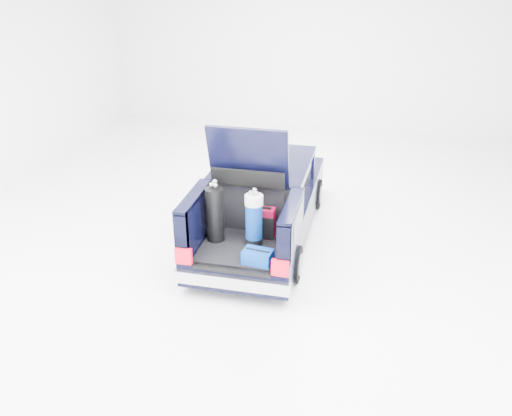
% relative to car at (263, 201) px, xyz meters
% --- Properties ---
extents(ground, '(14.00, 14.00, 0.00)m').
position_rel_car_xyz_m(ground, '(0.00, -0.11, -0.67)').
color(ground, white).
rests_on(ground, ground).
extents(car, '(1.87, 4.65, 2.47)m').
position_rel_car_xyz_m(car, '(0.00, 0.00, 0.00)').
color(car, black).
rests_on(car, ground).
extents(red_suitcase, '(0.34, 0.22, 0.54)m').
position_rel_car_xyz_m(red_suitcase, '(0.28, -1.19, 0.18)').
color(red_suitcase, maroon).
rests_on(red_suitcase, car).
extents(black_golf_bag, '(0.35, 0.38, 1.03)m').
position_rel_car_xyz_m(black_golf_bag, '(-0.47, -1.47, 0.39)').
color(black_golf_bag, black).
rests_on(black_golf_bag, car).
extents(blue_golf_bag, '(0.38, 0.38, 0.97)m').
position_rel_car_xyz_m(blue_golf_bag, '(0.16, -1.45, 0.36)').
color(blue_golf_bag, black).
rests_on(blue_golf_bag, car).
extents(blue_duffel, '(0.47, 0.34, 0.23)m').
position_rel_car_xyz_m(blue_duffel, '(0.35, -2.01, 0.03)').
color(blue_duffel, navy).
rests_on(blue_duffel, car).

